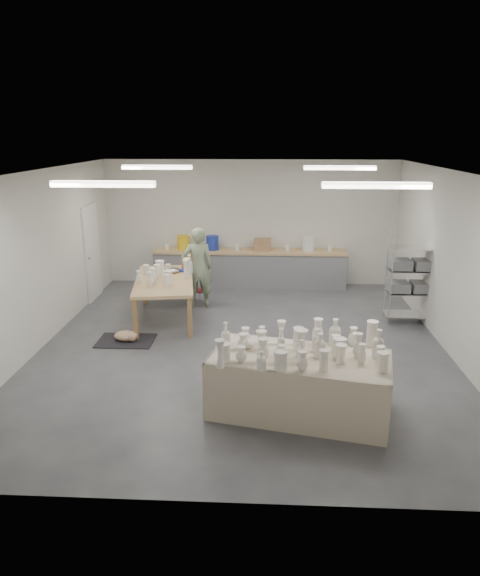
# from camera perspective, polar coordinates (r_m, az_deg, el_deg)

# --- Properties ---
(room) EXTENTS (8.00, 8.02, 3.00)m
(room) POSITION_cam_1_polar(r_m,az_deg,el_deg) (8.57, -0.37, 6.52)
(room) COLOR #424449
(room) RESTS_ON ground
(back_counter) EXTENTS (4.60, 0.60, 1.24)m
(back_counter) POSITION_cam_1_polar(r_m,az_deg,el_deg) (12.41, 1.04, 2.36)
(back_counter) COLOR tan
(back_counter) RESTS_ON ground
(wire_shelf) EXTENTS (0.88, 0.48, 1.80)m
(wire_shelf) POSITION_cam_1_polar(r_m,az_deg,el_deg) (10.48, 18.45, 1.18)
(wire_shelf) COLOR silver
(wire_shelf) RESTS_ON ground
(drying_table) EXTENTS (2.49, 1.57, 1.19)m
(drying_table) POSITION_cam_1_polar(r_m,az_deg,el_deg) (6.92, 6.60, -10.22)
(drying_table) COLOR olive
(drying_table) RESTS_ON ground
(work_table) EXTENTS (1.44, 2.36, 1.20)m
(work_table) POSITION_cam_1_polar(r_m,az_deg,el_deg) (10.29, -8.05, 1.13)
(work_table) COLOR tan
(work_table) RESTS_ON ground
(rug) EXTENTS (1.00, 0.70, 0.02)m
(rug) POSITION_cam_1_polar(r_m,az_deg,el_deg) (9.50, -12.55, -5.73)
(rug) COLOR black
(rug) RESTS_ON ground
(cat) EXTENTS (0.47, 0.37, 0.18)m
(cat) POSITION_cam_1_polar(r_m,az_deg,el_deg) (9.44, -12.50, -5.21)
(cat) COLOR white
(cat) RESTS_ON rug
(potter) EXTENTS (0.69, 0.52, 1.72)m
(potter) POSITION_cam_1_polar(r_m,az_deg,el_deg) (10.89, -4.68, 2.29)
(potter) COLOR gray
(potter) RESTS_ON ground
(red_stool) EXTENTS (0.38, 0.38, 0.29)m
(red_stool) POSITION_cam_1_polar(r_m,az_deg,el_deg) (11.32, -4.43, -0.35)
(red_stool) COLOR red
(red_stool) RESTS_ON ground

